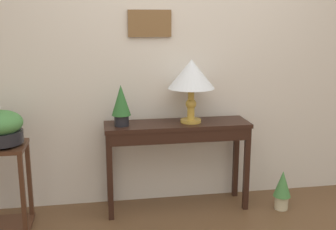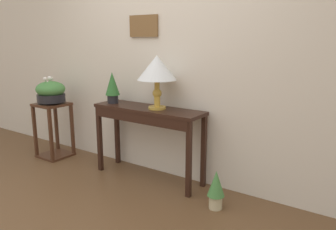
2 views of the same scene
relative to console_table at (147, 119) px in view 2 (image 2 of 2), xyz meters
name	(u,v)px [view 2 (image 2 of 2)]	position (x,y,z in m)	size (l,w,h in m)	color
back_wall_with_art	(165,47)	(0.03, 0.29, 0.74)	(9.00, 0.13, 2.80)	beige
console_table	(147,119)	(0.00, 0.00, 0.00)	(1.25, 0.35, 0.78)	black
table_lamp	(157,70)	(0.12, 0.02, 0.52)	(0.40, 0.40, 0.54)	gold
potted_plant_on_console	(112,86)	(-0.48, 0.00, 0.31)	(0.16, 0.16, 0.34)	black
pedestal_stand_left	(54,130)	(-1.42, -0.12, -0.31)	(0.37, 0.37, 0.70)	#472819
planter_bowl_wide	(51,92)	(-1.42, -0.12, 0.18)	(0.35, 0.35, 0.34)	black
potted_plant_floor	(216,188)	(0.91, -0.18, -0.46)	(0.15, 0.15, 0.36)	beige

